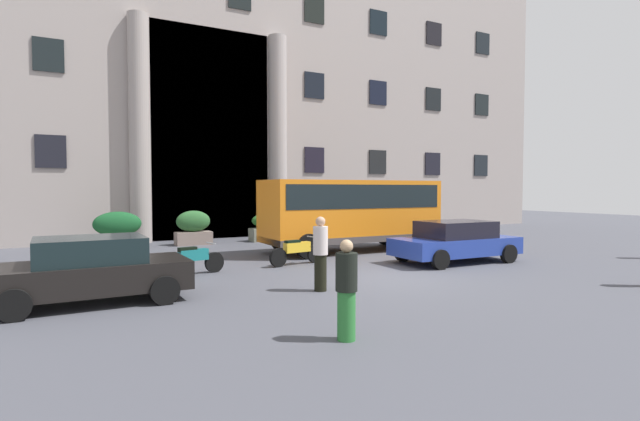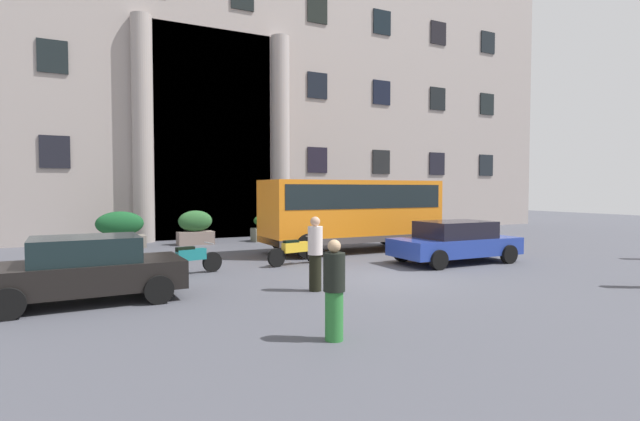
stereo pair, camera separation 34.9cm
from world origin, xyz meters
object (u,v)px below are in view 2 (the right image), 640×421
orange_minibus (352,209)px  motorcycle_far_end (295,251)px  bus_stop_sign (419,205)px  pedestrian_woman_dark_dress (315,253)px  hedge_planter_east (272,227)px  pedestrian_man_crossing (334,290)px  hedge_planter_entrance_right (195,228)px  parked_sedan_second (455,241)px  motorcycle_near_kerb (190,259)px  scooter_by_planter (466,240)px  hedge_planter_west (120,230)px  white_taxi_kerbside (86,269)px

orange_minibus → motorcycle_far_end: (-3.49, -2.17, -1.22)m
bus_stop_sign → pedestrian_woman_dark_dress: bus_stop_sign is taller
motorcycle_far_end → pedestrian_woman_dark_dress: pedestrian_woman_dark_dress is taller
bus_stop_sign → pedestrian_woman_dark_dress: bearing=-139.9°
orange_minibus → pedestrian_woman_dark_dress: size_ratio=3.97×
hedge_planter_east → pedestrian_man_crossing: 15.53m
bus_stop_sign → pedestrian_man_crossing: 16.05m
hedge_planter_east → hedge_planter_entrance_right: bearing=179.3°
pedestrian_woman_dark_dress → parked_sedan_second: bearing=123.7°
hedge_planter_east → bus_stop_sign: bearing=-26.7°
orange_minibus → pedestrian_woman_dark_dress: orange_minibus is taller
bus_stop_sign → motorcycle_far_end: bearing=-153.7°
orange_minibus → motorcycle_near_kerb: 7.45m
scooter_by_planter → motorcycle_near_kerb: size_ratio=1.07×
hedge_planter_west → white_taxi_kerbside: (-1.48, -10.05, -0.02)m
hedge_planter_east → parked_sedan_second: parked_sedan_second is taller
orange_minibus → parked_sedan_second: bearing=-69.4°
motorcycle_near_kerb → bus_stop_sign: bearing=7.1°
orange_minibus → motorcycle_far_end: 4.29m
hedge_planter_east → hedge_planter_entrance_right: size_ratio=1.24×
white_taxi_kerbside → parked_sedan_second: bearing=2.3°
pedestrian_woman_dark_dress → bus_stop_sign: bearing=146.6°
hedge_planter_east → hedge_planter_west: bearing=179.4°
pedestrian_man_crossing → hedge_planter_west: bearing=-123.3°
scooter_by_planter → hedge_planter_west: bearing=156.5°
parked_sedan_second → hedge_planter_west: bearing=137.2°
parked_sedan_second → motorcycle_near_kerb: parked_sedan_second is taller
hedge_planter_entrance_right → scooter_by_planter: hedge_planter_entrance_right is taller
orange_minibus → hedge_planter_east: size_ratio=3.72×
scooter_by_planter → pedestrian_man_crossing: 12.48m
bus_stop_sign → motorcycle_far_end: size_ratio=1.34×
scooter_by_planter → pedestrian_man_crossing: pedestrian_man_crossing is taller
pedestrian_man_crossing → orange_minibus: bearing=-163.6°
hedge_planter_east → hedge_planter_entrance_right: hedge_planter_entrance_right is taller
hedge_planter_east → scooter_by_planter: hedge_planter_east is taller
motorcycle_near_kerb → hedge_planter_east: bearing=40.6°
orange_minibus → motorcycle_near_kerb: bearing=-160.1°
bus_stop_sign → white_taxi_kerbside: bus_stop_sign is taller
bus_stop_sign → motorcycle_far_end: (-8.39, -4.15, -1.25)m
hedge_planter_west → pedestrian_man_crossing: pedestrian_man_crossing is taller
hedge_planter_east → pedestrian_woman_dark_dress: (-3.29, -11.22, 0.27)m
orange_minibus → scooter_by_planter: (3.90, -2.24, -1.22)m
bus_stop_sign → motorcycle_far_end: bus_stop_sign is taller
scooter_by_planter → motorcycle_far_end: bearing=-172.4°
hedge_planter_west → parked_sedan_second: bearing=-44.0°
parked_sedan_second → scooter_by_planter: parked_sedan_second is taller
hedge_planter_entrance_right → parked_sedan_second: (6.59, -9.35, -0.02)m
hedge_planter_entrance_right → parked_sedan_second: bearing=-54.8°
hedge_planter_east → motorcycle_near_kerb: bearing=-126.1°
scooter_by_planter → motorcycle_near_kerb: same height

